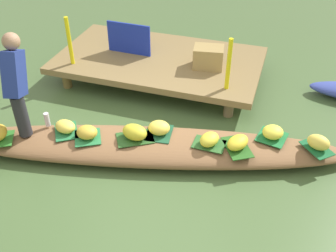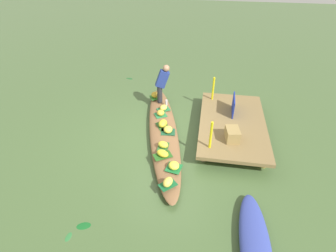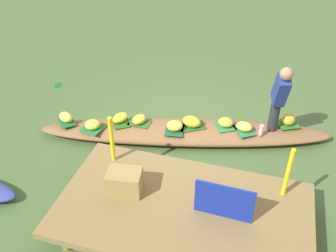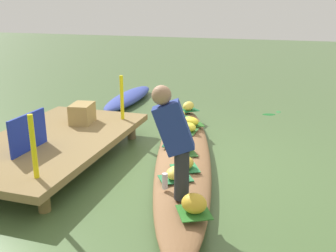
{
  "view_description": "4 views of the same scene",
  "coord_description": "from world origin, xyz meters",
  "px_view_note": "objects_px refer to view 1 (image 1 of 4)",
  "views": [
    {
      "loc": [
        1.44,
        -3.52,
        3.25
      ],
      "look_at": [
        0.26,
        0.15,
        0.39
      ],
      "focal_mm": 42.59,
      "sensor_mm": 36.0,
      "label": 1
    },
    {
      "loc": [
        5.85,
        1.07,
        4.54
      ],
      "look_at": [
        0.34,
        0.19,
        0.59
      ],
      "focal_mm": 28.59,
      "sensor_mm": 36.0,
      "label": 2
    },
    {
      "loc": [
        -1.19,
        5.04,
        3.93
      ],
      "look_at": [
        0.25,
        0.19,
        0.33
      ],
      "focal_mm": 39.92,
      "sensor_mm": 36.0,
      "label": 3
    },
    {
      "loc": [
        -5.03,
        -1.34,
        2.27
      ],
      "look_at": [
        0.45,
        0.38,
        0.42
      ],
      "focal_mm": 41.56,
      "sensor_mm": 36.0,
      "label": 4
    }
  ],
  "objects_px": {
    "vendor_boat": "(144,146)",
    "banana_bunch_1": "(159,128)",
    "banana_bunch_0": "(273,132)",
    "banana_bunch_7": "(87,132)",
    "banana_bunch_8": "(318,142)",
    "banana_bunch_5": "(65,126)",
    "vendor_person": "(16,81)",
    "market_banner": "(129,39)",
    "banana_bunch_2": "(238,142)",
    "water_bottle": "(47,119)",
    "produce_crate": "(208,57)",
    "banana_bunch_4": "(135,132)",
    "banana_bunch_3": "(209,139)"
  },
  "relations": [
    {
      "from": "vendor_boat",
      "to": "banana_bunch_1",
      "type": "relative_size",
      "value": 18.69
    },
    {
      "from": "banana_bunch_0",
      "to": "banana_bunch_7",
      "type": "height_order",
      "value": "banana_bunch_7"
    },
    {
      "from": "banana_bunch_1",
      "to": "banana_bunch_8",
      "type": "xyz_separation_m",
      "value": [
        1.86,
        0.3,
        0.01
      ]
    },
    {
      "from": "banana_bunch_5",
      "to": "banana_bunch_0",
      "type": "bearing_deg",
      "value": 15.25
    },
    {
      "from": "vendor_person",
      "to": "market_banner",
      "type": "distance_m",
      "value": 2.23
    },
    {
      "from": "banana_bunch_2",
      "to": "water_bottle",
      "type": "distance_m",
      "value": 2.38
    },
    {
      "from": "banana_bunch_1",
      "to": "banana_bunch_7",
      "type": "height_order",
      "value": "banana_bunch_1"
    },
    {
      "from": "banana_bunch_1",
      "to": "banana_bunch_5",
      "type": "height_order",
      "value": "banana_bunch_1"
    },
    {
      "from": "banana_bunch_1",
      "to": "banana_bunch_2",
      "type": "distance_m",
      "value": 0.97
    },
    {
      "from": "market_banner",
      "to": "vendor_person",
      "type": "bearing_deg",
      "value": -101.13
    },
    {
      "from": "vendor_person",
      "to": "produce_crate",
      "type": "bearing_deg",
      "value": 49.38
    },
    {
      "from": "vendor_person",
      "to": "water_bottle",
      "type": "height_order",
      "value": "vendor_person"
    },
    {
      "from": "banana_bunch_0",
      "to": "banana_bunch_1",
      "type": "distance_m",
      "value": 1.38
    },
    {
      "from": "banana_bunch_8",
      "to": "banana_bunch_7",
      "type": "bearing_deg",
      "value": -166.39
    },
    {
      "from": "banana_bunch_7",
      "to": "vendor_person",
      "type": "xyz_separation_m",
      "value": [
        -0.78,
        -0.09,
        0.62
      ]
    },
    {
      "from": "banana_bunch_1",
      "to": "water_bottle",
      "type": "xyz_separation_m",
      "value": [
        -1.39,
        -0.27,
        0.01
      ]
    },
    {
      "from": "banana_bunch_2",
      "to": "banana_bunch_5",
      "type": "height_order",
      "value": "banana_bunch_2"
    },
    {
      "from": "banana_bunch_4",
      "to": "banana_bunch_8",
      "type": "relative_size",
      "value": 1.19
    },
    {
      "from": "banana_bunch_4",
      "to": "banana_bunch_7",
      "type": "relative_size",
      "value": 1.24
    },
    {
      "from": "banana_bunch_4",
      "to": "market_banner",
      "type": "relative_size",
      "value": 0.44
    },
    {
      "from": "banana_bunch_4",
      "to": "vendor_person",
      "type": "height_order",
      "value": "vendor_person"
    },
    {
      "from": "vendor_boat",
      "to": "banana_bunch_8",
      "type": "relative_size",
      "value": 18.86
    },
    {
      "from": "banana_bunch_0",
      "to": "banana_bunch_4",
      "type": "relative_size",
      "value": 0.81
    },
    {
      "from": "banana_bunch_3",
      "to": "vendor_person",
      "type": "bearing_deg",
      "value": -169.44
    },
    {
      "from": "banana_bunch_3",
      "to": "produce_crate",
      "type": "bearing_deg",
      "value": 104.1
    },
    {
      "from": "banana_bunch_2",
      "to": "water_bottle",
      "type": "height_order",
      "value": "water_bottle"
    },
    {
      "from": "water_bottle",
      "to": "produce_crate",
      "type": "height_order",
      "value": "produce_crate"
    },
    {
      "from": "banana_bunch_4",
      "to": "produce_crate",
      "type": "height_order",
      "value": "produce_crate"
    },
    {
      "from": "banana_bunch_7",
      "to": "banana_bunch_4",
      "type": "bearing_deg",
      "value": 16.43
    },
    {
      "from": "banana_bunch_3",
      "to": "banana_bunch_4",
      "type": "xyz_separation_m",
      "value": [
        -0.88,
        -0.16,
        0.02
      ]
    },
    {
      "from": "banana_bunch_1",
      "to": "vendor_person",
      "type": "distance_m",
      "value": 1.75
    },
    {
      "from": "banana_bunch_3",
      "to": "banana_bunch_2",
      "type": "bearing_deg",
      "value": 7.98
    },
    {
      "from": "banana_bunch_4",
      "to": "water_bottle",
      "type": "height_order",
      "value": "banana_bunch_4"
    },
    {
      "from": "banana_bunch_2",
      "to": "banana_bunch_3",
      "type": "xyz_separation_m",
      "value": [
        -0.33,
        -0.05,
        0.0
      ]
    },
    {
      "from": "banana_bunch_0",
      "to": "banana_bunch_8",
      "type": "bearing_deg",
      "value": -5.78
    },
    {
      "from": "banana_bunch_4",
      "to": "produce_crate",
      "type": "relative_size",
      "value": 0.72
    },
    {
      "from": "vendor_person",
      "to": "banana_bunch_1",
      "type": "bearing_deg",
      "value": 15.4
    },
    {
      "from": "banana_bunch_4",
      "to": "banana_bunch_7",
      "type": "xyz_separation_m",
      "value": [
        -0.55,
        -0.16,
        -0.01
      ]
    },
    {
      "from": "vendor_boat",
      "to": "banana_bunch_7",
      "type": "distance_m",
      "value": 0.72
    },
    {
      "from": "produce_crate",
      "to": "market_banner",
      "type": "bearing_deg",
      "value": 177.22
    },
    {
      "from": "banana_bunch_7",
      "to": "banana_bunch_2",
      "type": "bearing_deg",
      "value": 11.93
    },
    {
      "from": "banana_bunch_5",
      "to": "produce_crate",
      "type": "height_order",
      "value": "produce_crate"
    },
    {
      "from": "banana_bunch_4",
      "to": "water_bottle",
      "type": "relative_size",
      "value": 1.72
    },
    {
      "from": "vendor_person",
      "to": "produce_crate",
      "type": "distance_m",
      "value": 2.79
    },
    {
      "from": "vendor_boat",
      "to": "banana_bunch_5",
      "type": "distance_m",
      "value": 1.01
    },
    {
      "from": "banana_bunch_5",
      "to": "vendor_person",
      "type": "height_order",
      "value": "vendor_person"
    },
    {
      "from": "banana_bunch_7",
      "to": "produce_crate",
      "type": "height_order",
      "value": "produce_crate"
    },
    {
      "from": "banana_bunch_5",
      "to": "produce_crate",
      "type": "relative_size",
      "value": 0.62
    },
    {
      "from": "banana_bunch_1",
      "to": "market_banner",
      "type": "xyz_separation_m",
      "value": [
        -1.09,
        1.72,
        0.28
      ]
    },
    {
      "from": "banana_bunch_3",
      "to": "banana_bunch_7",
      "type": "xyz_separation_m",
      "value": [
        -1.44,
        -0.33,
        0.01
      ]
    }
  ]
}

